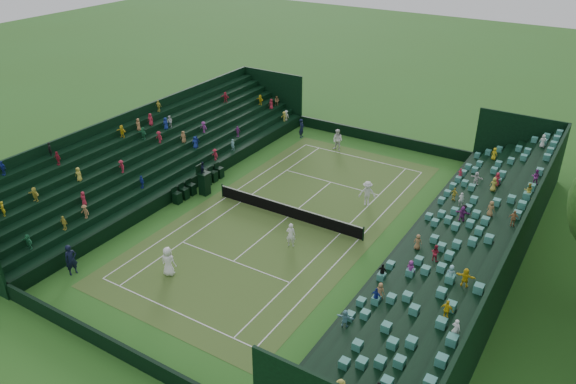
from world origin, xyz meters
The scene contains 17 objects.
ground centered at (0.00, 0.00, 0.00)m, with size 160.00×160.00×0.00m, color #306820.
court_surface centered at (0.00, 0.00, 0.01)m, with size 12.97×26.77×0.01m, color #307025.
perimeter_wall_north centered at (0.00, 15.88, 0.50)m, with size 17.17×0.20×1.00m, color black.
perimeter_wall_south centered at (0.00, -15.88, 0.50)m, with size 17.17×0.20×1.00m, color black.
perimeter_wall_east centered at (8.48, 0.00, 0.50)m, with size 0.20×31.77×1.00m, color black.
perimeter_wall_west centered at (-8.48, 0.00, 0.50)m, with size 0.20×31.77×1.00m, color black.
north_grandstand centered at (12.66, 0.00, 1.55)m, with size 6.60×32.00×4.90m.
south_grandstand centered at (-12.66, 0.00, 1.55)m, with size 6.60×32.00×4.90m.
tennis_net centered at (0.00, 0.00, 0.53)m, with size 11.67×0.10×1.06m.
umpire_chair centered at (-7.20, -0.37, 1.14)m, with size 0.85×0.85×2.66m.
courtside_chairs centered at (-8.00, -0.03, 0.46)m, with size 0.57×5.53×1.23m.
player_near_west centered at (-2.42, -9.48, 0.94)m, with size 0.92×0.60×1.89m, color white.
player_near_east centered at (2.10, -3.04, 0.84)m, with size 0.62×0.40×1.69m, color white.
player_far_west centered at (-2.53, 12.36, 0.97)m, with size 0.94×0.73×1.94m, color white.
player_far_east centered at (3.93, 4.57, 0.95)m, with size 1.22×0.71×1.89m, color white.
line_judge_north centered at (-6.76, 13.26, 0.91)m, with size 0.66×0.43×1.82m, color black.
line_judge_south centered at (-7.37, -12.43, 0.98)m, with size 0.72×0.47×1.96m, color black.
Camera 1 is at (18.00, -28.94, 19.95)m, focal length 35.00 mm.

